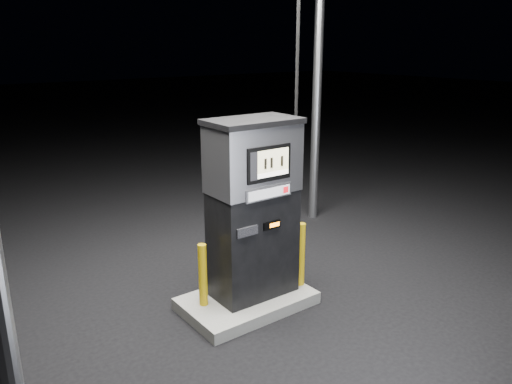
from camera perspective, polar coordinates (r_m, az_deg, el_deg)
ground at (r=6.48m, az=-1.04°, el=-12.90°), size 80.00×80.00×0.00m
pump_island at (r=6.44m, az=-1.04°, el=-12.32°), size 1.60×1.00×0.15m
fuel_dispenser at (r=6.04m, az=-0.30°, el=-1.76°), size 1.21×0.67×4.59m
bollard_left at (r=6.06m, az=-6.10°, el=-9.41°), size 0.12×0.12×0.78m
bollard_right at (r=6.52m, az=5.11°, el=-7.11°), size 0.14×0.14×0.85m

